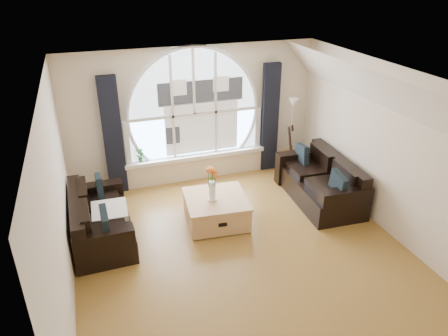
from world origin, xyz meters
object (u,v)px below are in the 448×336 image
sofa_left (101,217)px  guitar (288,147)px  sofa_right (320,181)px  vase_flowers (212,180)px  coffee_chest (216,209)px  floor_lamp (291,135)px  potted_plant (140,155)px

sofa_left → guitar: 4.20m
sofa_right → vase_flowers: 2.20m
coffee_chest → floor_lamp: size_ratio=0.65×
coffee_chest → potted_plant: size_ratio=3.45×
guitar → potted_plant: guitar is taller
coffee_chest → guitar: bearing=40.4°
coffee_chest → potted_plant: bearing=126.8°
coffee_chest → potted_plant: 2.01m
guitar → sofa_right: bearing=-115.9°
coffee_chest → vase_flowers: (-0.08, -0.04, 0.60)m
coffee_chest → floor_lamp: floor_lamp is taller
sofa_left → sofa_right: bearing=-2.0°
coffee_chest → potted_plant: (-1.02, 1.68, 0.45)m
sofa_right → floor_lamp: size_ratio=1.18×
floor_lamp → sofa_right: bearing=-92.3°
floor_lamp → potted_plant: (-3.14, 0.24, -0.10)m
potted_plant → sofa_left: bearing=-119.8°
sofa_right → guitar: 1.37m
sofa_right → guitar: bearing=92.3°
floor_lamp → guitar: (-0.03, 0.02, -0.27)m
sofa_left → sofa_right: size_ratio=0.93×
guitar → potted_plant: (-3.10, 0.22, 0.17)m
potted_plant → sofa_right: bearing=-27.2°
vase_flowers → floor_lamp: 2.65m
floor_lamp → potted_plant: 3.15m
guitar → potted_plant: bearing=151.0°
sofa_left → coffee_chest: bearing=-5.5°
vase_flowers → coffee_chest: bearing=28.9°
sofa_left → sofa_right: 3.97m
vase_flowers → sofa_right: bearing=3.6°
sofa_right → coffee_chest: bearing=-174.2°
vase_flowers → floor_lamp: floor_lamp is taller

